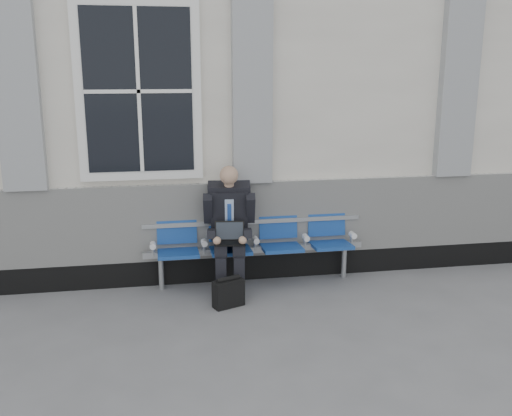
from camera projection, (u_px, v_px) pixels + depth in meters
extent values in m
plane|color=slate|center=(109.00, 345.00, 5.28)|extent=(70.00, 70.00, 0.00)
cube|color=silver|center=(118.00, 96.00, 8.13)|extent=(14.00, 4.00, 4.20)
cube|color=black|center=(117.00, 274.00, 6.65)|extent=(14.00, 0.10, 0.30)
cube|color=silver|center=(114.00, 225.00, 6.50)|extent=(14.00, 0.08, 0.90)
cube|color=#94979A|center=(16.00, 77.00, 5.94)|extent=(0.45, 0.14, 2.40)
cube|color=#94979A|center=(252.00, 77.00, 6.36)|extent=(0.45, 0.14, 2.40)
cube|color=#94979A|center=(459.00, 76.00, 6.78)|extent=(0.45, 0.14, 2.40)
cube|color=white|center=(139.00, 91.00, 6.20)|extent=(1.35, 0.10, 1.95)
cube|color=black|center=(139.00, 91.00, 6.15)|extent=(1.15, 0.02, 1.75)
cube|color=#9EA0A3|center=(255.00, 249.00, 6.70)|extent=(2.60, 0.07, 0.07)
cube|color=#9EA0A3|center=(253.00, 221.00, 6.74)|extent=(2.60, 0.05, 0.05)
cylinder|color=#9EA0A3|center=(161.00, 273.00, 6.57)|extent=(0.06, 0.06, 0.39)
cylinder|color=#9EA0A3|center=(344.00, 262.00, 6.94)|extent=(0.06, 0.06, 0.39)
cube|color=navy|center=(178.00, 253.00, 6.46)|extent=(0.46, 0.42, 0.07)
cube|color=navy|center=(177.00, 226.00, 6.60)|extent=(0.46, 0.10, 0.40)
cube|color=navy|center=(231.00, 250.00, 6.56)|extent=(0.46, 0.42, 0.07)
cube|color=navy|center=(228.00, 224.00, 6.70)|extent=(0.46, 0.10, 0.40)
cube|color=navy|center=(281.00, 248.00, 6.66)|extent=(0.46, 0.42, 0.07)
cube|color=navy|center=(278.00, 222.00, 6.80)|extent=(0.46, 0.10, 0.40)
cube|color=navy|center=(331.00, 245.00, 6.77)|extent=(0.46, 0.42, 0.07)
cube|color=navy|center=(326.00, 219.00, 6.90)|extent=(0.46, 0.10, 0.40)
cylinder|color=white|center=(153.00, 245.00, 6.42)|extent=(0.07, 0.12, 0.07)
cylinder|color=white|center=(204.00, 243.00, 6.52)|extent=(0.07, 0.12, 0.07)
cylinder|color=white|center=(256.00, 240.00, 6.62)|extent=(0.07, 0.12, 0.07)
cylinder|color=white|center=(306.00, 238.00, 6.72)|extent=(0.07, 0.12, 0.07)
cylinder|color=white|center=(353.00, 235.00, 6.82)|extent=(0.07, 0.12, 0.07)
cube|color=black|center=(221.00, 296.00, 6.29)|extent=(0.14, 0.27, 0.09)
cube|color=black|center=(239.00, 296.00, 6.30)|extent=(0.14, 0.27, 0.09)
cube|color=black|center=(221.00, 277.00, 6.30)|extent=(0.13, 0.14, 0.47)
cube|color=black|center=(239.00, 277.00, 6.31)|extent=(0.13, 0.14, 0.47)
cube|color=black|center=(221.00, 246.00, 6.44)|extent=(0.19, 0.46, 0.14)
cube|color=black|center=(239.00, 246.00, 6.45)|extent=(0.19, 0.46, 0.14)
cube|color=black|center=(229.00, 213.00, 6.56)|extent=(0.46, 0.39, 0.63)
cube|color=silver|center=(229.00, 214.00, 6.44)|extent=(0.11, 0.11, 0.36)
cube|color=#22479F|center=(229.00, 216.00, 6.43)|extent=(0.05, 0.08, 0.30)
cube|color=black|center=(229.00, 188.00, 6.46)|extent=(0.51, 0.29, 0.14)
cylinder|color=tan|center=(229.00, 183.00, 6.39)|extent=(0.11, 0.11, 0.10)
sphere|color=tan|center=(229.00, 175.00, 6.31)|extent=(0.21, 0.21, 0.21)
cube|color=black|center=(208.00, 209.00, 6.43)|extent=(0.13, 0.29, 0.37)
cube|color=black|center=(250.00, 208.00, 6.45)|extent=(0.13, 0.29, 0.37)
cube|color=black|center=(212.00, 234.00, 6.32)|extent=(0.13, 0.32, 0.14)
cube|color=black|center=(248.00, 233.00, 6.34)|extent=(0.13, 0.32, 0.14)
sphere|color=tan|center=(217.00, 241.00, 6.19)|extent=(0.09, 0.09, 0.09)
sphere|color=tan|center=(243.00, 240.00, 6.21)|extent=(0.09, 0.09, 0.09)
cube|color=black|center=(230.00, 243.00, 6.29)|extent=(0.36, 0.27, 0.02)
cube|color=black|center=(230.00, 231.00, 6.38)|extent=(0.34, 0.13, 0.21)
cube|color=black|center=(230.00, 231.00, 6.37)|extent=(0.31, 0.10, 0.18)
cube|color=black|center=(228.00, 293.00, 6.10)|extent=(0.36, 0.25, 0.30)
cylinder|color=black|center=(228.00, 279.00, 6.06)|extent=(0.26, 0.15, 0.05)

